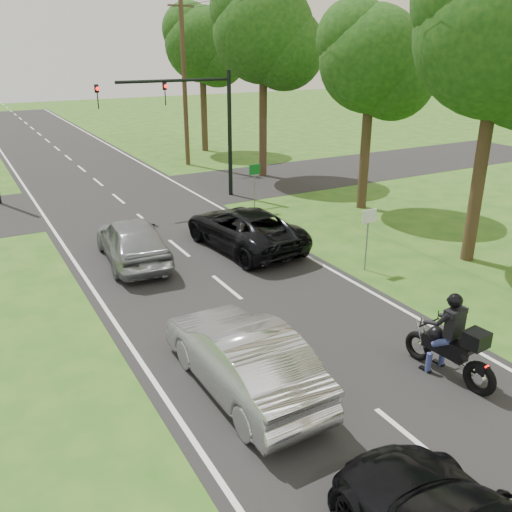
# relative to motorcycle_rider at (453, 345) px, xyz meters

# --- Properties ---
(ground) EXTENTS (140.00, 140.00, 0.00)m
(ground) POSITION_rel_motorcycle_rider_xyz_m (-2.24, 2.87, -0.82)
(ground) COLOR #265718
(ground) RESTS_ON ground
(road) EXTENTS (8.00, 100.00, 0.01)m
(road) POSITION_rel_motorcycle_rider_xyz_m (-2.24, 12.87, -0.81)
(road) COLOR black
(road) RESTS_ON ground
(cross_road) EXTENTS (60.00, 7.00, 0.01)m
(cross_road) POSITION_rel_motorcycle_rider_xyz_m (-2.24, 18.87, -0.81)
(cross_road) COLOR black
(cross_road) RESTS_ON ground
(motorcycle_rider) EXTENTS (0.72, 2.42, 2.08)m
(motorcycle_rider) POSITION_rel_motorcycle_rider_xyz_m (0.00, 0.00, 0.00)
(motorcycle_rider) COLOR black
(motorcycle_rider) RESTS_ON ground
(dark_suv) EXTENTS (3.00, 5.65, 1.51)m
(dark_suv) POSITION_rel_motorcycle_rider_xyz_m (-0.09, 9.76, -0.05)
(dark_suv) COLOR black
(dark_suv) RESTS_ON road
(silver_sedan) EXTENTS (1.77, 4.88, 1.60)m
(silver_sedan) POSITION_rel_motorcycle_rider_xyz_m (-4.32, 1.87, -0.01)
(silver_sedan) COLOR #A5A5A9
(silver_sedan) RESTS_ON road
(silver_suv) EXTENTS (2.30, 4.89, 1.62)m
(silver_suv) POSITION_rel_motorcycle_rider_xyz_m (-4.12, 10.37, 0.00)
(silver_suv) COLOR #919498
(silver_suv) RESTS_ON road
(traffic_signal) EXTENTS (6.38, 0.44, 6.00)m
(traffic_signal) POSITION_rel_motorcycle_rider_xyz_m (1.09, 16.87, 3.32)
(traffic_signal) COLOR black
(traffic_signal) RESTS_ON ground
(utility_pole_far) EXTENTS (1.60, 0.28, 10.00)m
(utility_pole_far) POSITION_rel_motorcycle_rider_xyz_m (3.96, 24.87, 4.27)
(utility_pole_far) COLOR #4F3824
(utility_pole_far) RESTS_ON ground
(sign_white) EXTENTS (0.55, 0.07, 2.12)m
(sign_white) POSITION_rel_motorcycle_rider_xyz_m (2.46, 5.85, 0.78)
(sign_white) COLOR slate
(sign_white) RESTS_ON ground
(sign_green) EXTENTS (0.55, 0.07, 2.12)m
(sign_green) POSITION_rel_motorcycle_rider_xyz_m (2.66, 13.85, 0.78)
(sign_green) COLOR slate
(sign_green) RESTS_ON ground
(tree_row_b) EXTENTS (5.60, 5.43, 10.06)m
(tree_row_b) POSITION_rel_motorcycle_rider_xyz_m (6.55, 4.64, 6.32)
(tree_row_b) COLOR #332316
(tree_row_b) RESTS_ON ground
(tree_row_c) EXTENTS (4.80, 4.65, 8.76)m
(tree_row_c) POSITION_rel_motorcycle_rider_xyz_m (7.51, 11.67, 5.42)
(tree_row_c) COLOR #332316
(tree_row_c) RESTS_ON ground
(tree_row_d) EXTENTS (5.76, 5.58, 10.45)m
(tree_row_d) POSITION_rel_motorcycle_rider_xyz_m (6.86, 19.63, 6.61)
(tree_row_d) COLOR #332316
(tree_row_d) RESTS_ON ground
(tree_row_e) EXTENTS (5.28, 5.12, 9.61)m
(tree_row_e) POSITION_rel_motorcycle_rider_xyz_m (7.23, 28.65, 6.01)
(tree_row_e) COLOR #332316
(tree_row_e) RESTS_ON ground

